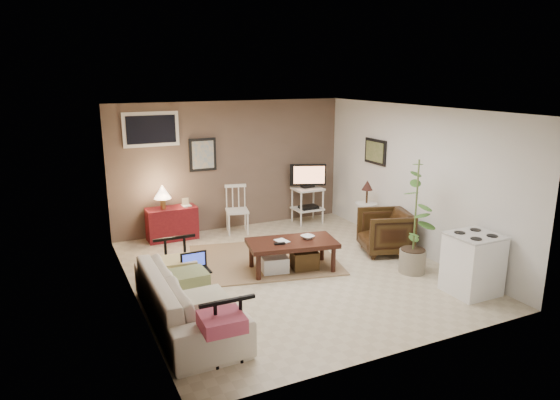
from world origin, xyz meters
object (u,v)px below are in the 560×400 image
stove (473,264)px  sofa (187,289)px  side_table (367,202)px  potted_plant (416,213)px  spindle_chair (237,211)px  red_console (171,220)px  coffee_table (291,253)px  tv_stand (308,192)px  armchair (385,230)px

stove → sofa: bearing=167.5°
side_table → potted_plant: (-0.33, -1.68, 0.27)m
spindle_chair → sofa: bearing=-120.2°
spindle_chair → red_console: bearing=174.2°
coffee_table → tv_stand: size_ratio=1.20×
sofa → potted_plant: potted_plant is taller
armchair → tv_stand: bearing=-152.6°
coffee_table → potted_plant: (1.60, -0.82, 0.64)m
coffee_table → side_table: size_ratio=1.35×
armchair → stove: (0.10, -1.78, 0.02)m
sofa → potted_plant: 3.47m
sofa → red_console: size_ratio=2.16×
red_console → spindle_chair: size_ratio=1.14×
red_console → spindle_chair: 1.21m
sofa → red_console: 3.19m
red_console → spindle_chair: (1.20, -0.12, 0.06)m
coffee_table → stove: bearing=-43.1°
stove → tv_stand: bearing=96.4°
armchair → sofa: bearing=-56.7°
stove → red_console: bearing=128.3°
sofa → spindle_chair: 3.49m
sofa → coffee_table: bearing=-63.4°
tv_stand → stove: (0.43, -3.83, -0.21)m
tv_stand → stove: bearing=-83.6°
coffee_table → side_table: bearing=23.9°
coffee_table → red_console: red_console is taller
spindle_chair → armchair: (1.82, -2.05, -0.02)m
side_table → stove: size_ratio=1.26×
coffee_table → sofa: (-1.83, -0.92, 0.15)m
sofa → potted_plant: bearing=-88.4°
tv_stand → side_table: size_ratio=1.12×
armchair → stove: 1.78m
armchair → potted_plant: 1.03m
spindle_chair → side_table: (2.01, -1.24, 0.23)m
coffee_table → side_table: side_table is taller
armchair → stove: bearing=21.4°
coffee_table → spindle_chair: spindle_chair is taller
red_console → stove: size_ratio=1.21×
tv_stand → armchair: 2.10m
coffee_table → tv_stand: (1.42, 2.10, 0.35)m
side_table → stove: 2.60m
sofa → stove: size_ratio=2.62×
coffee_table → tv_stand: tv_stand is taller
sofa → side_table: bearing=-64.8°
side_table → armchair: side_table is taller
red_console → tv_stand: 2.71m
coffee_table → red_console: 2.56m
red_console → armchair: size_ratio=1.29×
coffee_table → stove: 2.54m
red_console → potted_plant: potted_plant is taller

